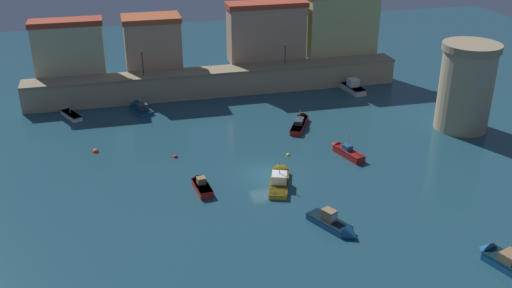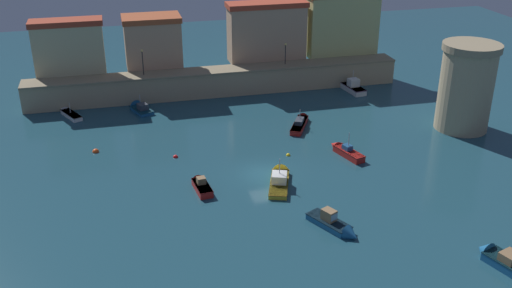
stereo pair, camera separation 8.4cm
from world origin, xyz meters
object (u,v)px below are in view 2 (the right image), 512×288
moored_boat_1 (301,122)px  moored_boat_7 (139,108)px  mooring_buoy_2 (176,157)px  moored_boat_2 (69,113)px  fortress_tower (466,87)px  quay_lamp_1 (285,50)px  moored_boat_4 (345,151)px  quay_lamp_0 (142,58)px  mooring_buoy_1 (96,152)px  moored_boat_5 (280,177)px  moored_boat_8 (201,184)px  mooring_buoy_0 (288,155)px  moored_boat_6 (350,86)px  moored_boat_3 (336,225)px  moored_boat_0 (500,258)px

moored_boat_1 → moored_boat_7: (-18.31, 9.51, -0.05)m
mooring_buoy_2 → moored_boat_2: bearing=127.1°
fortress_tower → quay_lamp_1: 24.50m
moored_boat_1 → moored_boat_4: bearing=-138.8°
quay_lamp_0 → mooring_buoy_1: quay_lamp_0 is taller
moored_boat_2 → moored_boat_5: (20.60, -22.64, 0.08)m
moored_boat_5 → mooring_buoy_1: 20.59m
moored_boat_4 → moored_boat_8: 16.48m
mooring_buoy_0 → moored_boat_1: bearing=63.3°
moored_boat_2 → moored_boat_8: (12.87, -22.35, 0.11)m
moored_boat_6 → moored_boat_5: bearing=136.4°
moored_boat_2 → moored_boat_3: moored_boat_2 is taller
quay_lamp_1 → moored_boat_5: quay_lamp_1 is taller
moored_boat_1 → moored_boat_4: 9.14m
moored_boat_3 → mooring_buoy_0: size_ratio=11.39×
moored_boat_4 → mooring_buoy_2: bearing=61.6°
moored_boat_7 → moored_boat_8: 22.52m
moored_boat_6 → mooring_buoy_2: 30.37m
moored_boat_6 → moored_boat_7: bearing=83.9°
moored_boat_2 → quay_lamp_1: bearing=-109.4°
moored_boat_2 → moored_boat_0: bearing=-166.1°
moored_boat_0 → moored_boat_7: 46.42m
fortress_tower → moored_boat_0: size_ratio=2.25×
moored_boat_0 → moored_boat_3: (-10.48, 7.41, -0.06)m
moored_boat_6 → moored_boat_8: bearing=125.4°
fortress_tower → moored_boat_7: (-36.17, 14.96, -4.80)m
moored_boat_0 → moored_boat_8: (-20.31, 17.25, -0.07)m
moored_boat_6 → mooring_buoy_0: bearing=133.8°
moored_boat_4 → mooring_buoy_0: size_ratio=11.20×
moored_boat_3 → mooring_buoy_0: 14.72m
quay_lamp_0 → mooring_buoy_0: size_ratio=7.28×
fortress_tower → mooring_buoy_0: fortress_tower is taller
moored_boat_3 → moored_boat_5: (-2.11, 9.54, -0.05)m
moored_boat_6 → mooring_buoy_2: size_ratio=11.35×
moored_boat_3 → mooring_buoy_1: (-19.52, 20.53, -0.41)m
moored_boat_2 → moored_boat_5: moored_boat_5 is taller
quay_lamp_0 → moored_boat_8: quay_lamp_0 is taller
moored_boat_0 → moored_boat_1: 30.50m
moored_boat_2 → moored_boat_3: size_ratio=0.95×
mooring_buoy_0 → quay_lamp_1: bearing=74.5°
moored_boat_8 → mooring_buoy_0: size_ratio=9.26×
quay_lamp_1 → moored_boat_6: (8.59, -2.78, -4.92)m
mooring_buoy_1 → moored_boat_6: bearing=19.7°
moored_boat_1 → moored_boat_8: size_ratio=1.50×
moored_boat_0 → fortress_tower: bearing=-43.7°
quay_lamp_0 → moored_boat_6: (27.74, -2.78, -5.15)m
mooring_buoy_0 → mooring_buoy_1: bearing=163.6°
quay_lamp_1 → moored_boat_1: quay_lamp_1 is taller
quay_lamp_0 → moored_boat_1: quay_lamp_0 is taller
fortress_tower → mooring_buoy_2: size_ratio=19.27×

